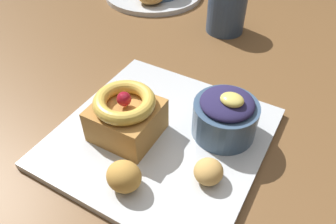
{
  "coord_description": "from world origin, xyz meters",
  "views": [
    {
      "loc": [
        0.15,
        -0.46,
        1.08
      ],
      "look_at": [
        -0.02,
        -0.17,
        0.77
      ],
      "focal_mm": 34.64,
      "sensor_mm": 36.0,
      "label": 1
    }
  ],
  "objects_px": {
    "fritter_middle": "(124,176)",
    "coffee_mug": "(226,11)",
    "cake_slice": "(126,116)",
    "berry_ramekin": "(225,116)",
    "fritter_front": "(208,172)",
    "front_plate": "(161,137)"
  },
  "relations": [
    {
      "from": "berry_ramekin",
      "to": "fritter_middle",
      "type": "bearing_deg",
      "value": -115.38
    },
    {
      "from": "cake_slice",
      "to": "front_plate",
      "type": "bearing_deg",
      "value": 26.12
    },
    {
      "from": "coffee_mug",
      "to": "berry_ramekin",
      "type": "bearing_deg",
      "value": -68.18
    },
    {
      "from": "berry_ramekin",
      "to": "cake_slice",
      "type": "bearing_deg",
      "value": -149.56
    },
    {
      "from": "front_plate",
      "to": "fritter_middle",
      "type": "relative_size",
      "value": 6.41
    },
    {
      "from": "cake_slice",
      "to": "fritter_front",
      "type": "height_order",
      "value": "cake_slice"
    },
    {
      "from": "front_plate",
      "to": "cake_slice",
      "type": "height_order",
      "value": "cake_slice"
    },
    {
      "from": "fritter_front",
      "to": "fritter_middle",
      "type": "bearing_deg",
      "value": -144.42
    },
    {
      "from": "coffee_mug",
      "to": "fritter_front",
      "type": "bearing_deg",
      "value": -70.68
    },
    {
      "from": "berry_ramekin",
      "to": "fritter_front",
      "type": "distance_m",
      "value": 0.09
    },
    {
      "from": "fritter_front",
      "to": "coffee_mug",
      "type": "height_order",
      "value": "coffee_mug"
    },
    {
      "from": "fritter_middle",
      "to": "coffee_mug",
      "type": "distance_m",
      "value": 0.45
    },
    {
      "from": "berry_ramekin",
      "to": "fritter_middle",
      "type": "height_order",
      "value": "berry_ramekin"
    },
    {
      "from": "front_plate",
      "to": "berry_ramekin",
      "type": "distance_m",
      "value": 0.1
    },
    {
      "from": "cake_slice",
      "to": "berry_ramekin",
      "type": "height_order",
      "value": "same"
    },
    {
      "from": "berry_ramekin",
      "to": "fritter_middle",
      "type": "xyz_separation_m",
      "value": [
        -0.07,
        -0.15,
        -0.01
      ]
    },
    {
      "from": "fritter_front",
      "to": "coffee_mug",
      "type": "relative_size",
      "value": 0.43
    },
    {
      "from": "front_plate",
      "to": "coffee_mug",
      "type": "bearing_deg",
      "value": 97.38
    },
    {
      "from": "cake_slice",
      "to": "coffee_mug",
      "type": "xyz_separation_m",
      "value": [
        -0.0,
        0.37,
        -0.0
      ]
    },
    {
      "from": "front_plate",
      "to": "fritter_front",
      "type": "xyz_separation_m",
      "value": [
        0.09,
        -0.04,
        0.02
      ]
    },
    {
      "from": "front_plate",
      "to": "coffee_mug",
      "type": "relative_size",
      "value": 3.18
    },
    {
      "from": "cake_slice",
      "to": "fritter_middle",
      "type": "relative_size",
      "value": 2.0
    }
  ]
}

